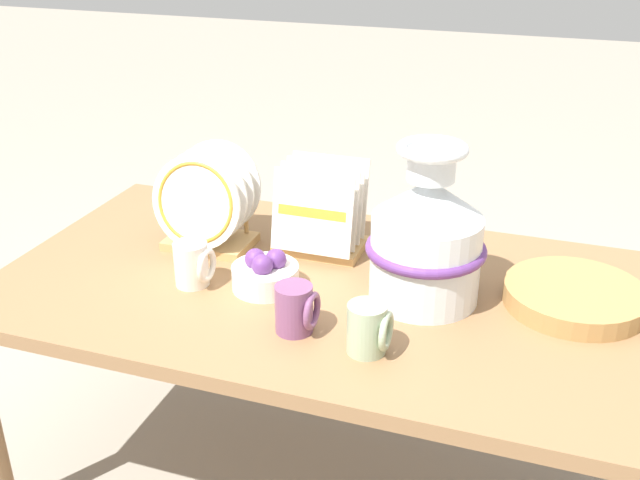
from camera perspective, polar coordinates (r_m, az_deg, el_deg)
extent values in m
plane|color=gray|center=(2.11, 0.00, -17.63)|extent=(14.00, 14.00, 0.00)
cube|color=olive|center=(1.77, 0.00, -3.74)|extent=(1.51, 0.85, 0.03)
cylinder|color=olive|center=(2.48, -12.74, -3.14)|extent=(0.06, 0.06, 0.56)
cylinder|color=olive|center=(2.18, 21.54, -8.78)|extent=(0.06, 0.06, 0.56)
cylinder|color=silver|center=(1.67, 8.01, -1.38)|extent=(0.24, 0.24, 0.20)
cone|color=silver|center=(1.61, 8.32, 3.14)|extent=(0.24, 0.24, 0.09)
cylinder|color=silver|center=(1.58, 8.49, 5.71)|extent=(0.10, 0.10, 0.07)
torus|color=silver|center=(1.57, 8.57, 6.88)|extent=(0.15, 0.15, 0.02)
torus|color=#60337A|center=(1.66, 8.06, -0.64)|extent=(0.27, 0.27, 0.02)
cube|color=tan|center=(1.95, -8.34, -0.10)|extent=(0.22, 0.15, 0.02)
cylinder|color=tan|center=(2.02, -9.60, 1.99)|extent=(0.01, 0.01, 0.07)
cylinder|color=tan|center=(1.95, -5.66, 1.44)|extent=(0.01, 0.01, 0.07)
cylinder|color=white|center=(1.85, -9.46, 2.81)|extent=(0.24, 0.05, 0.23)
torus|color=gold|center=(1.85, -9.49, 2.79)|extent=(0.20, 0.05, 0.20)
cylinder|color=white|center=(1.89, -8.87, 3.27)|extent=(0.24, 0.05, 0.23)
cylinder|color=white|center=(1.92, -8.30, 3.72)|extent=(0.24, 0.05, 0.23)
cylinder|color=white|center=(1.95, -7.75, 4.15)|extent=(0.24, 0.05, 0.23)
cube|color=tan|center=(1.91, 0.05, -0.40)|extent=(0.22, 0.15, 0.02)
cylinder|color=tan|center=(1.97, -1.50, 1.75)|extent=(0.01, 0.01, 0.07)
cylinder|color=tan|center=(1.92, 2.76, 1.16)|extent=(0.01, 0.01, 0.07)
cube|color=white|center=(1.81, -0.60, 2.09)|extent=(0.20, 0.05, 0.20)
cube|color=white|center=(1.85, -0.16, 2.58)|extent=(0.20, 0.05, 0.20)
cube|color=white|center=(1.88, 0.26, 3.04)|extent=(0.20, 0.05, 0.20)
cube|color=white|center=(1.92, 0.66, 3.49)|extent=(0.20, 0.05, 0.20)
cube|color=gold|center=(1.81, -0.62, 2.08)|extent=(0.17, 0.01, 0.02)
cylinder|color=#AD7F47|center=(1.76, 18.76, -4.59)|extent=(0.31, 0.31, 0.01)
cylinder|color=#AD7F47|center=(1.75, 18.80, -4.34)|extent=(0.31, 0.31, 0.01)
cylinder|color=#AD7F47|center=(1.75, 18.84, -4.08)|extent=(0.31, 0.31, 0.01)
cylinder|color=#AD7F47|center=(1.74, 18.88, -3.82)|extent=(0.31, 0.31, 0.01)
cylinder|color=#AD7F47|center=(1.74, 18.92, -3.56)|extent=(0.31, 0.31, 0.01)
cylinder|color=silver|center=(1.75, -9.78, -1.81)|extent=(0.08, 0.08, 0.10)
torus|color=silver|center=(1.74, -8.63, -1.95)|extent=(0.01, 0.08, 0.08)
cylinder|color=#7A4770|center=(1.55, -2.00, -5.25)|extent=(0.08, 0.08, 0.10)
torus|color=#7A4770|center=(1.54, -0.62, -5.43)|extent=(0.01, 0.08, 0.08)
cylinder|color=#9EB28E|center=(1.49, 3.57, -6.75)|extent=(0.08, 0.08, 0.10)
torus|color=#9EB28E|center=(1.48, 5.06, -6.93)|extent=(0.01, 0.08, 0.08)
cylinder|color=white|center=(1.73, -4.19, -2.83)|extent=(0.15, 0.15, 0.06)
sphere|color=#60337A|center=(1.72, -4.94, -1.46)|extent=(0.05, 0.05, 0.05)
sphere|color=#60337A|center=(1.71, -3.38, -1.48)|extent=(0.05, 0.05, 0.05)
sphere|color=#60337A|center=(1.69, -4.41, -1.93)|extent=(0.05, 0.05, 0.05)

